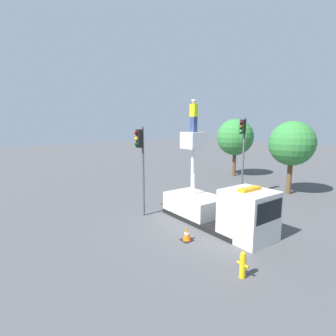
# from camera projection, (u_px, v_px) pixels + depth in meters

# --- Properties ---
(ground_plane) EXTENTS (120.00, 120.00, 0.00)m
(ground_plane) POSITION_uv_depth(u_px,v_px,m) (207.00, 221.00, 14.28)
(ground_plane) COLOR #4C4C4F
(bucket_truck) EXTENTS (6.38, 2.15, 4.81)m
(bucket_truck) POSITION_uv_depth(u_px,v_px,m) (217.00, 208.00, 13.53)
(bucket_truck) COLOR black
(bucket_truck) RESTS_ON ground
(worker) EXTENTS (0.40, 0.26, 1.75)m
(worker) POSITION_uv_depth(u_px,v_px,m) (194.00, 116.00, 14.30)
(worker) COLOR navy
(worker) RESTS_ON bucket_truck
(traffic_light_pole) EXTENTS (0.34, 0.57, 5.11)m
(traffic_light_pole) POSITION_uv_depth(u_px,v_px,m) (141.00, 154.00, 14.57)
(traffic_light_pole) COLOR #515156
(traffic_light_pole) RESTS_ON ground
(traffic_light_across) EXTENTS (0.34, 0.57, 5.71)m
(traffic_light_across) POSITION_uv_depth(u_px,v_px,m) (243.00, 141.00, 18.64)
(traffic_light_across) COLOR #515156
(traffic_light_across) RESTS_ON ground
(fire_hydrant) EXTENTS (0.46, 0.22, 0.96)m
(fire_hydrant) POSITION_uv_depth(u_px,v_px,m) (243.00, 265.00, 8.99)
(fire_hydrant) COLOR gold
(fire_hydrant) RESTS_ON ground
(traffic_cone_rear) EXTENTS (0.42, 0.42, 0.69)m
(traffic_cone_rear) POSITION_uv_depth(u_px,v_px,m) (165.00, 200.00, 17.22)
(traffic_cone_rear) COLOR black
(traffic_cone_rear) RESTS_ON ground
(traffic_cone_curbside) EXTENTS (0.48, 0.48, 0.63)m
(traffic_cone_curbside) POSITION_uv_depth(u_px,v_px,m) (187.00, 234.00, 11.91)
(traffic_cone_curbside) COLOR black
(traffic_cone_curbside) RESTS_ON ground
(tree_left_bg) EXTENTS (3.64, 3.64, 5.76)m
(tree_left_bg) POSITION_uv_depth(u_px,v_px,m) (235.00, 137.00, 26.33)
(tree_left_bg) COLOR brown
(tree_left_bg) RESTS_ON ground
(tree_right_bg) EXTENTS (3.29, 3.29, 5.48)m
(tree_right_bg) POSITION_uv_depth(u_px,v_px,m) (292.00, 144.00, 19.32)
(tree_right_bg) COLOR brown
(tree_right_bg) RESTS_ON ground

